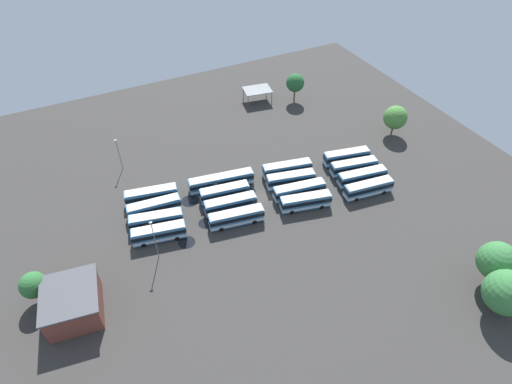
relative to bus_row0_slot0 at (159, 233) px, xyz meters
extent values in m
plane|color=#383533|center=(23.70, 1.87, -1.78)|extent=(123.66, 123.66, 0.00)
cube|color=teal|center=(-0.01, 0.00, -0.02)|extent=(10.76, 4.42, 2.93)
cube|color=beige|center=(-0.01, 0.00, 1.51)|extent=(10.31, 4.15, 0.14)
cube|color=black|center=(-0.01, 0.00, 0.45)|extent=(10.82, 4.47, 0.94)
cube|color=silver|center=(-0.01, 0.00, -0.84)|extent=(10.82, 4.47, 0.59)
cube|color=black|center=(5.15, -1.00, 0.55)|extent=(0.45, 1.99, 1.08)
cylinder|color=black|center=(3.40, 0.49, -1.28)|extent=(1.04, 0.49, 1.00)
cylinder|color=black|center=(2.97, -1.73, -1.28)|extent=(1.04, 0.49, 1.00)
cylinder|color=black|center=(-2.98, 1.73, -1.28)|extent=(1.04, 0.49, 1.00)
cylinder|color=black|center=(-3.41, -0.49, -1.28)|extent=(1.04, 0.49, 1.00)
cube|color=teal|center=(0.54, 3.68, -0.02)|extent=(10.95, 4.74, 2.93)
cube|color=beige|center=(0.54, 3.68, 1.51)|extent=(10.49, 4.45, 0.14)
cube|color=black|center=(0.54, 3.68, 0.45)|extent=(11.01, 4.79, 0.94)
cube|color=silver|center=(0.54, 3.68, -0.84)|extent=(11.01, 4.79, 0.59)
cube|color=black|center=(5.76, 2.51, 0.55)|extent=(0.50, 1.98, 1.08)
cylinder|color=black|center=(4.02, 4.06, -1.28)|extent=(1.04, 0.51, 1.00)
cylinder|color=black|center=(3.52, 1.85, -1.28)|extent=(1.04, 0.51, 1.00)
cylinder|color=black|center=(-2.44, 5.50, -1.28)|extent=(1.04, 0.51, 1.00)
cylinder|color=black|center=(-2.93, 3.29, -1.28)|extent=(1.04, 0.51, 1.00)
cube|color=teal|center=(1.20, 7.45, -0.02)|extent=(11.20, 3.49, 2.93)
cube|color=beige|center=(1.20, 7.45, 1.51)|extent=(10.74, 3.25, 0.14)
cube|color=black|center=(1.20, 7.45, 0.45)|extent=(11.25, 3.53, 0.94)
cube|color=silver|center=(1.20, 7.45, -0.84)|extent=(11.25, 3.53, 0.59)
cube|color=black|center=(6.70, 6.93, 0.55)|extent=(0.25, 2.02, 1.08)
cylinder|color=black|center=(4.71, 8.25, -1.28)|extent=(1.02, 0.39, 1.00)
cylinder|color=black|center=(4.50, 6.00, -1.28)|extent=(1.02, 0.39, 1.00)
cylinder|color=black|center=(-2.09, 8.90, -1.28)|extent=(1.02, 0.39, 1.00)
cylinder|color=black|center=(-2.30, 6.64, -1.28)|extent=(1.02, 0.39, 1.00)
cube|color=teal|center=(1.75, 11.39, -0.02)|extent=(11.34, 4.59, 2.93)
cube|color=beige|center=(1.75, 11.39, 1.51)|extent=(10.87, 4.31, 0.14)
cube|color=black|center=(1.75, 11.39, 0.45)|extent=(11.40, 4.64, 0.94)
cube|color=silver|center=(1.75, 11.39, -0.84)|extent=(11.40, 4.64, 0.59)
cube|color=black|center=(7.19, 10.29, 0.55)|extent=(0.46, 1.99, 1.08)
cylinder|color=black|center=(5.33, 11.82, -1.28)|extent=(1.04, 0.49, 1.00)
cylinder|color=black|center=(4.89, 9.60, -1.28)|extent=(1.04, 0.49, 1.00)
cylinder|color=black|center=(-1.40, 13.17, -1.28)|extent=(1.04, 0.49, 1.00)
cylinder|color=black|center=(-1.84, 10.95, -1.28)|extent=(1.04, 0.49, 1.00)
cube|color=teal|center=(15.41, -2.80, -0.02)|extent=(11.52, 4.28, 2.93)
cube|color=beige|center=(15.41, -2.80, 1.51)|extent=(11.04, 4.01, 0.14)
cube|color=black|center=(15.41, -2.80, 0.45)|extent=(11.58, 4.32, 0.94)
cube|color=silver|center=(15.41, -2.80, -0.84)|extent=(11.58, 4.32, 0.59)
cube|color=black|center=(20.98, -3.73, 0.55)|extent=(0.39, 2.00, 1.08)
cylinder|color=black|center=(19.04, -2.25, -1.28)|extent=(1.04, 0.46, 1.00)
cylinder|color=black|center=(18.67, -4.49, -1.28)|extent=(1.04, 0.46, 1.00)
cylinder|color=black|center=(12.15, -1.11, -1.28)|extent=(1.04, 0.46, 1.00)
cylinder|color=black|center=(11.78, -3.35, -1.28)|extent=(1.04, 0.46, 1.00)
cube|color=teal|center=(15.88, 1.24, -0.02)|extent=(11.14, 4.02, 2.93)
cube|color=beige|center=(15.88, 1.24, 1.51)|extent=(10.68, 3.76, 0.14)
cube|color=black|center=(15.88, 1.24, 0.45)|extent=(11.20, 4.06, 0.94)
cube|color=silver|center=(15.88, 1.24, -0.84)|extent=(11.20, 4.06, 0.59)
cube|color=black|center=(21.29, 0.44, 0.55)|extent=(0.35, 2.01, 1.08)
cylinder|color=black|center=(19.39, 1.87, -1.28)|extent=(1.03, 0.44, 1.00)
cylinder|color=black|center=(19.06, -0.38, -1.28)|extent=(1.03, 0.44, 1.00)
cylinder|color=black|center=(12.70, 2.85, -1.28)|extent=(1.03, 0.44, 1.00)
cylinder|color=black|center=(12.37, 0.60, -1.28)|extent=(1.03, 0.44, 1.00)
cube|color=teal|center=(16.21, 5.12, -0.02)|extent=(10.86, 4.02, 2.93)
cube|color=beige|center=(16.21, 5.12, 1.51)|extent=(10.41, 3.76, 0.14)
cube|color=black|center=(16.21, 5.12, 0.45)|extent=(10.92, 4.06, 0.94)
cube|color=silver|center=(16.21, 5.12, -0.84)|extent=(10.92, 4.06, 0.59)
cube|color=black|center=(21.47, 4.32, 0.55)|extent=(0.36, 2.01, 1.08)
cylinder|color=black|center=(19.63, 5.75, -1.28)|extent=(1.03, 0.45, 1.00)
cylinder|color=black|center=(19.30, 3.51, -1.28)|extent=(1.03, 0.45, 1.00)
cylinder|color=black|center=(13.13, 6.73, -1.28)|extent=(1.03, 0.45, 1.00)
cylinder|color=black|center=(12.79, 4.49, -1.28)|extent=(1.03, 0.45, 1.00)
cube|color=teal|center=(17.05, 8.96, -0.02)|extent=(14.71, 4.73, 2.93)
cube|color=beige|center=(17.05, 8.96, 1.51)|extent=(14.10, 4.44, 0.14)
cube|color=black|center=(17.05, 8.96, 0.45)|extent=(14.78, 4.78, 0.94)
cube|color=silver|center=(17.05, 8.96, -0.84)|extent=(14.78, 4.78, 0.59)
cube|color=black|center=(24.22, 7.81, 0.55)|extent=(0.38, 2.00, 1.08)
cube|color=#47474C|center=(15.48, 9.21, -0.02)|extent=(1.29, 2.62, 2.81)
cylinder|color=black|center=(21.67, 9.36, -1.28)|extent=(1.03, 0.45, 1.00)
cylinder|color=black|center=(21.31, 7.13, -1.28)|extent=(1.03, 0.45, 1.00)
cylinder|color=black|center=(12.79, 10.79, -1.28)|extent=(1.03, 0.45, 1.00)
cylinder|color=black|center=(12.43, 8.55, -1.28)|extent=(1.03, 0.45, 1.00)
cube|color=teal|center=(30.52, -5.07, -0.02)|extent=(11.08, 4.85, 2.93)
cube|color=beige|center=(30.52, -5.07, 1.51)|extent=(10.61, 4.56, 0.14)
cube|color=black|center=(30.52, -5.07, 0.45)|extent=(11.14, 4.89, 0.94)
cube|color=silver|center=(30.52, -5.07, -0.84)|extent=(11.14, 4.89, 0.59)
cube|color=black|center=(35.79, -6.30, 0.55)|extent=(0.52, 1.98, 1.08)
cylinder|color=black|center=(34.04, -4.73, -1.28)|extent=(1.04, 0.52, 1.00)
cylinder|color=black|center=(33.52, -6.94, -1.28)|extent=(1.04, 0.52, 1.00)
cylinder|color=black|center=(27.52, -3.21, -1.28)|extent=(1.04, 0.52, 1.00)
cylinder|color=black|center=(27.00, -5.42, -1.28)|extent=(1.04, 0.52, 1.00)
cube|color=teal|center=(31.11, -1.45, -0.02)|extent=(11.65, 4.23, 2.93)
cube|color=beige|center=(31.11, -1.45, 1.51)|extent=(11.17, 3.97, 0.14)
cube|color=black|center=(31.11, -1.45, 0.45)|extent=(11.72, 4.28, 0.94)
cube|color=silver|center=(31.11, -1.45, -0.84)|extent=(11.72, 4.28, 0.59)
cube|color=black|center=(36.75, -2.35, 0.55)|extent=(0.38, 2.00, 1.08)
cylinder|color=black|center=(34.78, -0.89, -1.28)|extent=(1.03, 0.45, 1.00)
cylinder|color=black|center=(34.42, -3.13, -1.28)|extent=(1.03, 0.45, 1.00)
cylinder|color=black|center=(27.79, 0.23, -1.28)|extent=(1.03, 0.45, 1.00)
cylinder|color=black|center=(27.43, -2.01, -1.28)|extent=(1.03, 0.45, 1.00)
cube|color=teal|center=(31.25, 2.57, -0.02)|extent=(11.14, 4.84, 2.93)
cube|color=beige|center=(31.25, 2.57, 1.51)|extent=(10.67, 4.55, 0.14)
cube|color=black|center=(31.25, 2.57, 0.45)|extent=(11.20, 4.88, 0.94)
cube|color=silver|center=(31.25, 2.57, -0.84)|extent=(11.20, 4.88, 0.59)
cube|color=black|center=(36.55, 1.35, 0.55)|extent=(0.51, 1.98, 1.08)
cylinder|color=black|center=(34.79, 2.92, -1.28)|extent=(1.04, 0.52, 1.00)
cylinder|color=black|center=(34.28, 0.71, -1.28)|extent=(1.04, 0.52, 1.00)
cylinder|color=black|center=(28.23, 4.43, -1.28)|extent=(1.04, 0.52, 1.00)
cylinder|color=black|center=(27.72, 2.22, -1.28)|extent=(1.04, 0.52, 1.00)
cube|color=teal|center=(32.37, 6.16, -0.02)|extent=(11.55, 4.75, 2.93)
cube|color=beige|center=(32.37, 6.16, 1.51)|extent=(11.07, 4.46, 0.14)
cube|color=black|center=(32.37, 6.16, 0.45)|extent=(11.62, 4.80, 0.94)
cube|color=silver|center=(32.37, 6.16, -0.84)|extent=(11.62, 4.80, 0.59)
cube|color=black|center=(37.91, 4.99, 0.55)|extent=(0.48, 1.99, 1.08)
cylinder|color=black|center=(36.03, 6.55, -1.28)|extent=(1.04, 0.50, 1.00)
cylinder|color=black|center=(35.56, 4.33, -1.28)|extent=(1.04, 0.50, 1.00)
cylinder|color=black|center=(29.19, 8.00, -1.28)|extent=(1.04, 0.50, 1.00)
cylinder|color=black|center=(28.72, 5.78, -1.28)|extent=(1.04, 0.50, 1.00)
cube|color=teal|center=(45.07, -7.58, -0.02)|extent=(11.29, 3.84, 2.93)
cube|color=beige|center=(45.07, -7.58, 1.51)|extent=(10.82, 3.59, 0.14)
cube|color=black|center=(45.07, -7.58, 0.45)|extent=(11.34, 3.89, 0.94)
cube|color=silver|center=(45.07, -7.58, -0.84)|extent=(11.34, 3.89, 0.59)
cube|color=black|center=(50.57, -8.28, 0.55)|extent=(0.32, 2.01, 1.08)
cylinder|color=black|center=(48.62, -6.89, -1.28)|extent=(1.03, 0.42, 1.00)
cylinder|color=black|center=(48.33, -9.14, -1.28)|extent=(1.03, 0.42, 1.00)
cylinder|color=black|center=(41.81, -6.02, -1.28)|extent=(1.03, 0.42, 1.00)
cylinder|color=black|center=(41.53, -8.27, -1.28)|extent=(1.03, 0.42, 1.00)
cube|color=teal|center=(46.20, -3.78, -0.02)|extent=(11.47, 4.17, 2.93)
cube|color=beige|center=(46.20, -3.78, 1.51)|extent=(11.00, 3.90, 0.14)
cube|color=black|center=(46.20, -3.78, 0.45)|extent=(11.53, 4.21, 0.94)
cube|color=silver|center=(46.20, -3.78, -0.84)|extent=(11.53, 4.21, 0.59)
cube|color=black|center=(51.76, -4.65, 0.55)|extent=(0.37, 2.00, 1.08)
cylinder|color=black|center=(49.81, -3.20, -1.28)|extent=(1.03, 0.45, 1.00)
cylinder|color=black|center=(49.46, -5.43, -1.28)|extent=(1.03, 0.45, 1.00)
cylinder|color=black|center=(42.93, -2.12, -1.28)|extent=(1.03, 0.45, 1.00)
cylinder|color=black|center=(42.58, -4.36, -1.28)|extent=(1.03, 0.45, 1.00)
cube|color=teal|center=(46.66, 0.03, -0.02)|extent=(11.19, 4.57, 2.93)
cube|color=beige|center=(46.66, 0.03, 1.51)|extent=(10.72, 4.29, 0.14)
cube|color=black|center=(46.66, 0.03, 0.45)|extent=(11.25, 4.62, 0.94)
cube|color=silver|center=(46.66, 0.03, -0.84)|extent=(11.25, 4.62, 0.59)
cube|color=black|center=(52.03, -1.05, 0.55)|extent=(0.46, 1.99, 1.08)
cylinder|color=black|center=(50.21, 0.47, -1.28)|extent=(1.04, 0.49, 1.00)
cylinder|color=black|center=(49.76, -1.75, -1.28)|extent=(1.04, 0.49, 1.00)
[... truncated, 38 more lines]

